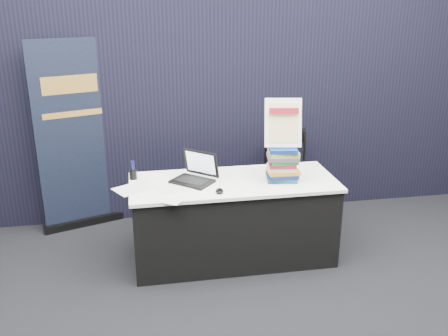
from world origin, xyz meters
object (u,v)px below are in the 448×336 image
(display_table, at_px, (233,219))
(info_sign, at_px, (283,123))
(stacking_chair, at_px, (289,174))
(book_stack_tall, at_px, (283,164))
(pullup_banner, at_px, (76,148))
(laptop, at_px, (191,174))
(book_stack_short, at_px, (279,170))

(display_table, bearing_deg, info_sign, -5.56)
(info_sign, distance_m, stacking_chair, 1.01)
(book_stack_tall, distance_m, pullup_banner, 2.08)
(laptop, xyz_separation_m, book_stack_tall, (0.78, -0.13, 0.09))
(laptop, xyz_separation_m, pullup_banner, (-1.05, 0.87, 0.03))
(laptop, distance_m, info_sign, 0.90)
(book_stack_short, distance_m, pullup_banner, 2.02)
(laptop, relative_size, book_stack_tall, 1.50)
(book_stack_tall, bearing_deg, book_stack_short, 82.87)
(laptop, bearing_deg, book_stack_short, 44.04)
(display_table, xyz_separation_m, pullup_banner, (-1.41, 0.93, 0.47))
(display_table, bearing_deg, pullup_banner, 146.48)
(book_stack_short, relative_size, info_sign, 0.42)
(laptop, distance_m, book_stack_tall, 0.79)
(display_table, height_order, info_sign, info_sign)
(laptop, relative_size, book_stack_short, 2.53)
(stacking_chair, bearing_deg, book_stack_tall, -120.66)
(book_stack_tall, relative_size, book_stack_short, 1.69)
(display_table, relative_size, info_sign, 4.23)
(book_stack_tall, height_order, book_stack_short, book_stack_tall)
(laptop, distance_m, book_stack_short, 0.80)
(laptop, bearing_deg, book_stack_tall, 31.20)
(stacking_chair, bearing_deg, book_stack_short, -125.57)
(display_table, height_order, stacking_chair, stacking_chair)
(book_stack_short, distance_m, stacking_chair, 0.62)
(book_stack_short, distance_m, info_sign, 0.49)
(book_stack_tall, bearing_deg, info_sign, 90.00)
(book_stack_short, bearing_deg, info_sign, -98.60)
(laptop, height_order, pullup_banner, pullup_banner)
(book_stack_short, bearing_deg, stacking_chair, 62.18)
(stacking_chair, bearing_deg, laptop, -160.67)
(laptop, bearing_deg, stacking_chair, 68.00)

